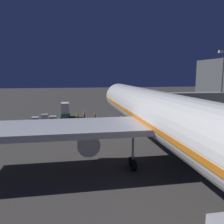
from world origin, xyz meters
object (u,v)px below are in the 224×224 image
Objects in this scene: jet_bridge at (175,99)px; ground_crew_marshaller_fwd at (84,114)px; baggage_container_far_row at (45,117)px; ground_crew_near_nose_gear at (95,115)px; ground_crew_by_belt_loader at (77,117)px; baggage_container_near_belt at (53,119)px; baggage_container_mid_row at (35,120)px; traffic_cone_nose_port at (125,118)px; apron_floodlight_mast at (222,80)px; cargo_truck_aft at (65,110)px; airliner_at_gate at (162,116)px; traffic_cone_nose_starboard at (108,118)px.

jet_bridge is 10.59× the size of ground_crew_marshaller_fwd.
baggage_container_far_row is 0.91× the size of ground_crew_near_nose_gear.
baggage_container_near_belt is at bearing 13.82° from ground_crew_by_belt_loader.
baggage_container_near_belt is 10.86m from ground_crew_near_nose_gear.
ground_crew_near_nose_gear reaches higher than baggage_container_mid_row.
baggage_container_mid_row is 1.19× the size of baggage_container_far_row.
ground_crew_marshaller_fwd is at bearing -20.05° from ground_crew_near_nose_gear.
ground_crew_marshaller_fwd is 10.67m from traffic_cone_nose_port.
apron_floodlight_mast is at bearing 175.35° from baggage_container_near_belt.
baggage_container_near_belt is at bearing 4.70° from traffic_cone_nose_port.
baggage_container_mid_row is 3.44× the size of traffic_cone_nose_port.
cargo_truck_aft reaches higher than ground_crew_marshaller_fwd.
baggage_container_near_belt is 1.11× the size of baggage_container_far_row.
airliner_at_gate is 34.64× the size of ground_crew_by_belt_loader.
baggage_container_far_row is at bearing -3.36° from traffic_cone_nose_port.
ground_crew_marshaller_fwd is at bearing -76.06° from airliner_at_gate.
ground_crew_marshaller_fwd is (-4.85, 0.92, -1.00)m from cargo_truck_aft.
jet_bridge is 3.75× the size of cargo_truck_aft.
ground_crew_by_belt_loader is (35.53, -4.74, -8.92)m from apron_floodlight_mast.
ground_crew_marshaller_fwd is at bearing -15.37° from traffic_cone_nose_port.
airliner_at_gate reaches higher than ground_crew_by_belt_loader.
airliner_at_gate is 21.73m from jet_bridge.
cargo_truck_aft is 11.48m from traffic_cone_nose_starboard.
jet_bridge is (-10.57, -18.98, 0.09)m from airliner_at_gate.
baggage_container_far_row is at bearing -7.88° from apron_floodlight_mast.
apron_floodlight_mast is at bearing 170.12° from traffic_cone_nose_starboard.
ground_crew_near_nose_gear is (-14.30, -3.58, 0.23)m from baggage_container_mid_row.
baggage_container_far_row is 7.94m from ground_crew_by_belt_loader.
jet_bridge is at bearing 163.53° from baggage_container_mid_row.
jet_bridge is 12.24× the size of baggage_container_far_row.
ground_crew_by_belt_loader is (-9.62, -1.67, 0.25)m from baggage_container_mid_row.
baggage_container_far_row is at bearing -59.90° from airliner_at_gate.
ground_crew_near_nose_gear is 0.95× the size of ground_crew_marshaller_fwd.
cargo_truck_aft is at bearing -152.68° from baggage_container_far_row.
ground_crew_marshaller_fwd is at bearing 169.25° from cargo_truck_aft.
cargo_truck_aft is 9.39× the size of traffic_cone_nose_port.
baggage_container_near_belt is 3.21× the size of traffic_cone_nose_port.
ground_crew_by_belt_loader is 12.25m from traffic_cone_nose_port.
baggage_container_near_belt is 17.97m from traffic_cone_nose_port.
ground_crew_marshaller_fwd is at bearing -124.22° from ground_crew_by_belt_loader.
baggage_container_mid_row is at bearing -16.47° from jet_bridge.
jet_bridge is at bearing 148.45° from cargo_truck_aft.
apron_floodlight_mast is at bearing 168.31° from traffic_cone_nose_port.
baggage_container_mid_row is at bearing 21.49° from ground_crew_marshaller_fwd.
ground_crew_marshaller_fwd reaches higher than traffic_cone_nose_starboard.
traffic_cone_nose_starboard is at bearing -39.90° from jet_bridge.
airliner_at_gate is at bearing 119.12° from baggage_container_near_belt.
traffic_cone_nose_port is at bearing 180.00° from traffic_cone_nose_starboard.
baggage_container_far_row is 2.88× the size of traffic_cone_nose_port.
traffic_cone_nose_port is at bearing 176.64° from baggage_container_far_row.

